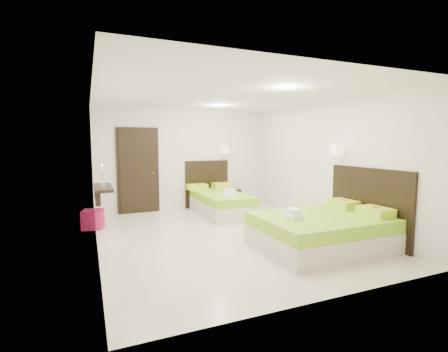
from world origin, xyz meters
name	(u,v)px	position (x,y,z in m)	size (l,w,h in m)	color
floor	(225,235)	(0.00, 0.00, 0.00)	(5.50, 5.50, 0.00)	beige
bed_single	(219,201)	(0.62, 1.83, 0.31)	(1.21, 2.02, 1.67)	beige
bed_double	(325,229)	(1.28, -1.27, 0.31)	(2.10, 1.78, 1.73)	beige
nightstand	(232,197)	(1.38, 2.76, 0.22)	(0.49, 0.43, 0.43)	black
ottoman	(93,219)	(-2.29, 1.51, 0.19)	(0.38, 0.38, 0.38)	#971442
door	(138,171)	(-1.20, 2.70, 1.05)	(1.02, 0.15, 2.14)	black
console_shelf	(102,188)	(-2.08, 1.60, 0.82)	(0.35, 1.20, 0.78)	black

